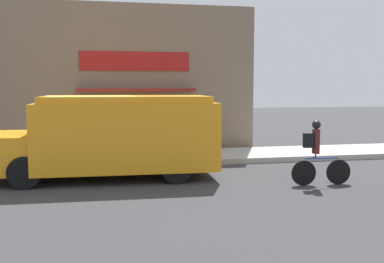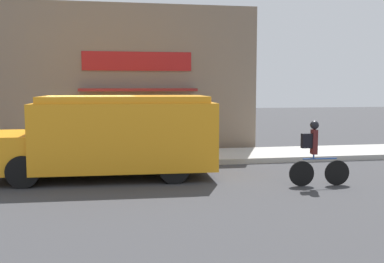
{
  "view_description": "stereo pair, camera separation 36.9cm",
  "coord_description": "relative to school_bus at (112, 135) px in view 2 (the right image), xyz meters",
  "views": [
    {
      "loc": [
        0.26,
        -13.54,
        2.49
      ],
      "look_at": [
        3.01,
        -0.2,
        1.1
      ],
      "focal_mm": 42.0,
      "sensor_mm": 36.0,
      "label": 1
    },
    {
      "loc": [
        0.62,
        -13.61,
        2.49
      ],
      "look_at": [
        3.01,
        -0.2,
        1.1
      ],
      "focal_mm": 42.0,
      "sensor_mm": 36.0,
      "label": 2
    }
  ],
  "objects": [
    {
      "name": "ground_plane",
      "position": [
        -0.61,
        1.35,
        -1.16
      ],
      "size": [
        70.0,
        70.0,
        0.0
      ],
      "primitive_type": "plane",
      "color": "#38383A"
    },
    {
      "name": "sidewalk",
      "position": [
        -0.61,
        2.6,
        -1.07
      ],
      "size": [
        28.0,
        2.5,
        0.18
      ],
      "color": "#ADAAA3",
      "rests_on": "ground_plane"
    },
    {
      "name": "storefront",
      "position": [
        -0.55,
        4.25,
        1.55
      ],
      "size": [
        12.05,
        1.01,
        5.44
      ],
      "color": "#756656",
      "rests_on": "ground_plane"
    },
    {
      "name": "school_bus",
      "position": [
        0.0,
        0.0,
        0.0
      ],
      "size": [
        6.08,
        2.88,
        2.22
      ],
      "rotation": [
        0.0,
        0.0,
        -0.04
      ],
      "color": "orange",
      "rests_on": "ground_plane"
    },
    {
      "name": "cyclist",
      "position": [
        4.95,
        -1.96,
        -0.35
      ],
      "size": [
        1.55,
        0.22,
        1.64
      ],
      "rotation": [
        0.0,
        0.0,
        -0.06
      ],
      "color": "black",
      "rests_on": "ground_plane"
    }
  ]
}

